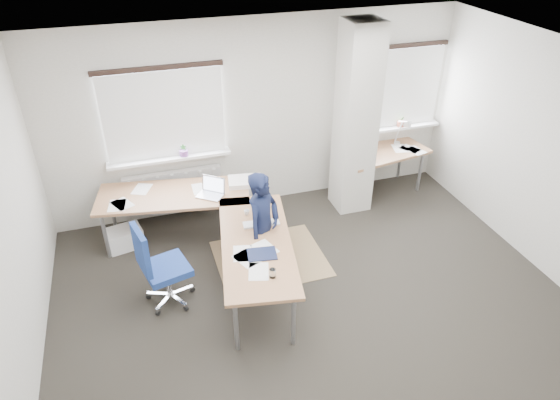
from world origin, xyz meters
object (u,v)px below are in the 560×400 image
object	(u,v)px
person	(263,228)
desk_main	(216,217)
task_chair	(165,282)
desk_side	(383,154)

from	to	relation	value
person	desk_main	bearing A→B (deg)	95.91
task_chair	desk_side	bearing A→B (deg)	9.41
desk_main	task_chair	world-z (taller)	task_chair
desk_main	task_chair	bearing A→B (deg)	-132.74
desk_side	task_chair	bearing A→B (deg)	-166.52
task_chair	person	xyz separation A→B (m)	(1.23, 0.12, 0.42)
task_chair	person	world-z (taller)	person
desk_main	person	bearing A→B (deg)	-32.70
desk_side	person	distance (m)	2.74
desk_main	person	size ratio (longest dim) A/B	2.04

